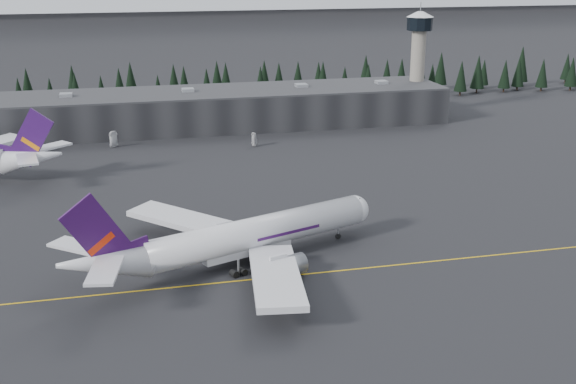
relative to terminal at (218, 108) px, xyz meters
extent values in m
plane|color=black|center=(0.00, -125.00, -6.30)|extent=(1400.00, 1400.00, 0.00)
cube|color=gold|center=(0.00, -127.00, -6.29)|extent=(400.00, 0.40, 0.02)
cube|color=black|center=(0.00, 0.00, -0.30)|extent=(160.00, 30.00, 12.00)
cube|color=#333335|center=(0.00, 0.00, 6.00)|extent=(160.00, 30.00, 0.60)
cylinder|color=gray|center=(75.00, 3.00, 9.70)|extent=(5.20, 5.20, 32.00)
cylinder|color=black|center=(75.00, 3.00, 26.95)|extent=(9.20, 9.20, 4.50)
cone|color=silver|center=(75.00, 3.00, 30.40)|extent=(10.00, 10.00, 2.00)
cube|color=black|center=(0.00, 37.00, 1.20)|extent=(360.00, 20.00, 15.00)
cylinder|color=silver|center=(-8.99, -118.00, -0.67)|extent=(46.32, 21.88, 6.14)
sphere|color=silver|center=(13.12, -109.94, -0.67)|extent=(6.14, 6.14, 6.14)
cone|color=silver|center=(-37.83, -128.50, 0.25)|extent=(18.25, 11.65, 8.89)
cube|color=silver|center=(-20.19, -105.20, -2.31)|extent=(26.78, 25.26, 2.62)
cylinder|color=#94969C|center=(-12.50, -108.38, -4.05)|extent=(7.58, 5.93, 3.89)
cube|color=silver|center=(-9.33, -135.00, -2.31)|extent=(12.09, 29.53, 2.62)
cylinder|color=#94969C|center=(-5.49, -127.61, -4.05)|extent=(7.58, 5.93, 3.89)
cube|color=#36104C|center=(-38.32, -128.68, 5.47)|extent=(12.35, 4.92, 15.24)
cube|color=red|center=(-38.12, -128.61, 3.93)|extent=(4.88, 2.25, 3.75)
cube|color=silver|center=(-41.86, -123.43, 1.68)|extent=(11.58, 10.76, 0.51)
cube|color=silver|center=(-37.66, -134.97, 1.68)|extent=(6.49, 11.88, 0.51)
cylinder|color=black|center=(9.27, -111.34, -4.77)|extent=(0.51, 0.51, 3.07)
cylinder|color=black|center=(-17.30, -116.12, -4.77)|extent=(0.51, 0.51, 3.07)
cylinder|color=black|center=(-14.15, -124.77, -4.77)|extent=(0.51, 0.51, 3.07)
cone|color=silver|center=(-56.43, -55.05, 0.43)|extent=(18.76, 12.13, 9.14)
cube|color=#32104F|center=(-55.94, -55.24, 5.80)|extent=(12.66, 5.18, 15.67)
cube|color=orange|center=(-56.13, -55.16, 4.22)|extent=(5.01, 2.36, 3.86)
cube|color=silver|center=(-56.68, -61.70, 1.91)|extent=(6.56, 12.19, 0.53)
cube|color=silver|center=(-52.24, -49.88, 1.91)|extent=(11.95, 11.00, 0.53)
imported|color=silver|center=(-35.81, -21.57, -5.57)|extent=(4.35, 5.75, 1.45)
imported|color=silver|center=(7.10, -30.80, -5.53)|extent=(4.84, 3.41, 1.53)
camera|label=1|loc=(-33.70, -245.71, 49.77)|focal=45.00mm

